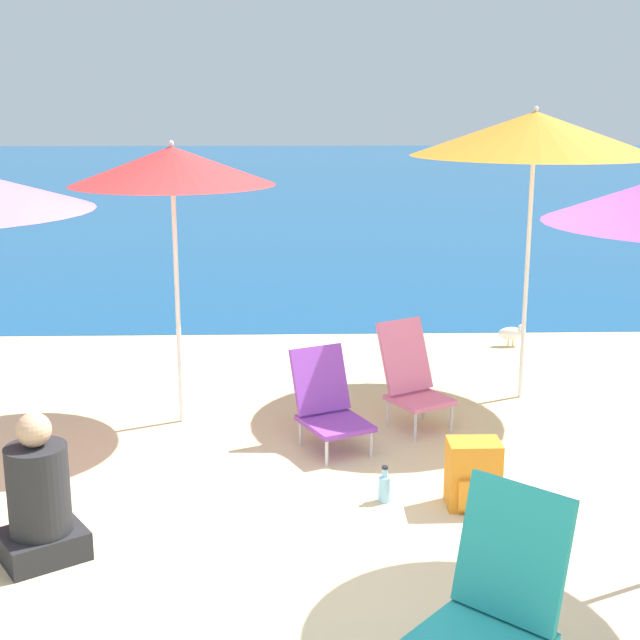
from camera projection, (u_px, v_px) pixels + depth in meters
ground_plane at (346, 576)px, 4.71m from camera, size 60.00×60.00×0.00m
sea_water at (303, 177)px, 28.97m from camera, size 60.00×40.00×0.01m
beach_umbrella_red at (172, 166)px, 6.51m from camera, size 1.52×1.52×2.16m
beach_umbrella_orange at (535, 134)px, 7.03m from camera, size 1.97×1.97×2.40m
beach_chair_teal at (496, 596)px, 3.75m from camera, size 0.77×0.77×0.86m
beach_chair_purple at (328, 402)px, 6.41m from camera, size 0.62×0.71×0.71m
beach_chair_pink at (411, 375)px, 6.79m from camera, size 0.61×0.65×0.81m
person_seated_near at (40, 501)px, 4.82m from camera, size 0.56×0.55×0.84m
backpack_orange at (473, 475)px, 5.48m from camera, size 0.32×0.26×0.43m
water_bottle at (385, 488)px, 5.57m from camera, size 0.08×0.08×0.24m
seagull at (512, 333)px, 9.07m from camera, size 0.27×0.11×0.23m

